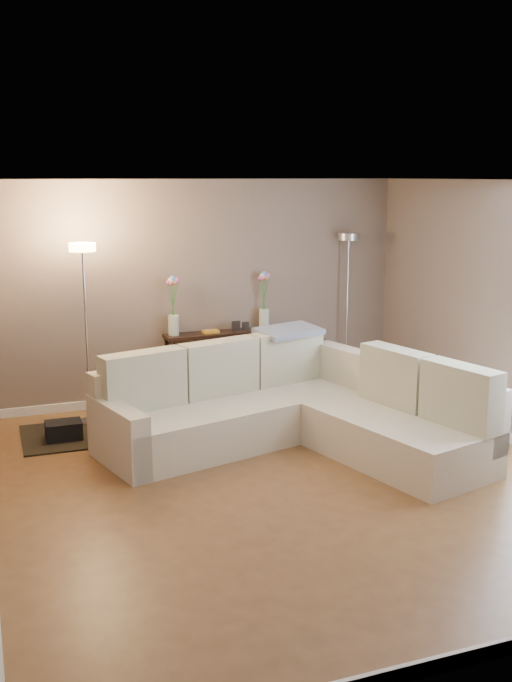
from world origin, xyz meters
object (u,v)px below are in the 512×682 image
object	(u,v)px
console_table	(213,361)
floor_lamp_lit	(85,298)
sectional_sofa	(291,409)
floor_lamp_unlit	(348,279)

from	to	relation	value
console_table	floor_lamp_lit	size ratio (longest dim) A/B	0.69
sectional_sofa	floor_lamp_unlit	xyz separation A→B (m)	(1.49, 1.74, 1.01)
floor_lamp_unlit	sectional_sofa	bearing A→B (deg)	-130.59
floor_lamp_lit	floor_lamp_unlit	world-z (taller)	floor_lamp_lit
sectional_sofa	floor_lamp_lit	xyz separation A→B (m)	(-1.78, 1.38, 1.01)
console_table	floor_lamp_lit	distance (m)	1.83
floor_lamp_lit	console_table	bearing A→B (deg)	14.89
sectional_sofa	console_table	xyz separation A→B (m)	(-0.25, 1.79, 0.10)
console_table	floor_lamp_unlit	world-z (taller)	floor_lamp_unlit
console_table	floor_lamp_lit	bearing A→B (deg)	-165.11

